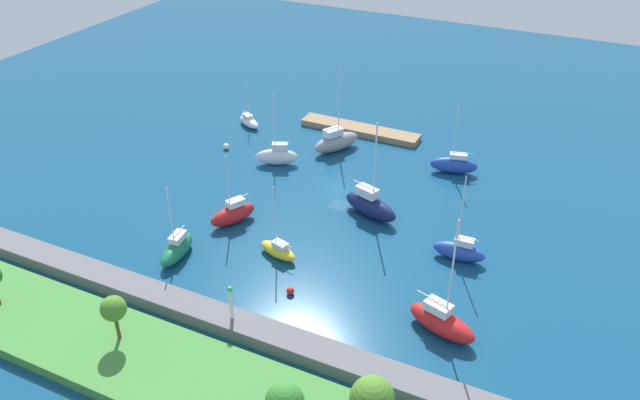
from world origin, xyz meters
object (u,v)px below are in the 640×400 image
Objects in this scene: pier_dock at (360,130)px; sailboat_green_off_beacon at (177,249)px; sailboat_navy_far_north at (370,205)px; sailboat_red_east_end at (233,214)px; sailboat_yellow_inner_mooring at (278,250)px; sailboat_blue_mid_basin at (459,251)px; sailboat_blue_west_end at (454,165)px; sailboat_gray_near_pier at (336,141)px; mooring_buoy_red at (290,291)px; sailboat_red_by_breakwater at (442,321)px; mooring_buoy_white at (226,146)px; harbor_beacon at (231,300)px; sailboat_white_along_channel at (277,156)px; park_tree_midwest at (372,398)px; sailboat_white_far_south at (249,121)px; park_tree_mideast at (113,309)px.

pier_dock is 38.56m from sailboat_green_off_beacon.
sailboat_navy_far_north is (-10.17, 21.09, 1.04)m from pier_dock.
sailboat_green_off_beacon is at bearing -114.95° from sailboat_navy_far_north.
sailboat_yellow_inner_mooring is (-8.08, 3.61, -0.42)m from sailboat_red_east_end.
sailboat_blue_mid_basin reaches higher than sailboat_blue_west_end.
sailboat_navy_far_north is at bearing -20.56° from sailboat_blue_mid_basin.
sailboat_gray_near_pier is 15.12× the size of mooring_buoy_red.
sailboat_red_east_end reaches higher than sailboat_yellow_inner_mooring.
sailboat_gray_near_pier is (10.95, -14.06, -0.06)m from sailboat_navy_far_north.
pier_dock is at bearing 23.42° from sailboat_gray_near_pier.
sailboat_green_off_beacon is 0.70× the size of sailboat_red_by_breakwater.
sailboat_red_east_end is 8.74m from sailboat_green_off_beacon.
sailboat_yellow_inner_mooring is (-9.94, -4.93, -0.28)m from sailboat_green_off_beacon.
sailboat_blue_west_end is 0.77× the size of sailboat_red_by_breakwater.
sailboat_blue_mid_basin is at bearing -98.31° from sailboat_gray_near_pier.
sailboat_navy_far_north reaches higher than sailboat_blue_west_end.
sailboat_yellow_inner_mooring is at bearing 134.74° from mooring_buoy_white.
harbor_beacon is at bearing -138.52° from sailboat_red_by_breakwater.
sailboat_navy_far_north is 26.49m from mooring_buoy_white.
sailboat_red_east_end is 15.31m from sailboat_white_along_channel.
sailboat_red_east_end is 15.13m from mooring_buoy_red.
sailboat_red_by_breakwater reaches higher than sailboat_yellow_inner_mooring.
mooring_buoy_white is at bearing 166.07° from sailboat_red_by_breakwater.
mooring_buoy_red is (15.42, 1.26, -0.91)m from sailboat_red_by_breakwater.
sailboat_white_far_south is at bearing -49.77° from park_tree_midwest.
mooring_buoy_white is at bearing -118.16° from sailboat_red_east_end.
sailboat_yellow_inner_mooring is at bearing 51.12° from sailboat_blue_west_end.
pier_dock is 2.58× the size of sailboat_white_far_south.
sailboat_red_east_end reaches higher than park_tree_midwest.
pier_dock is 33.52m from sailboat_blue_mid_basin.
sailboat_blue_west_end is 0.97× the size of sailboat_white_along_channel.
sailboat_blue_mid_basin is 1.14× the size of sailboat_red_east_end.
sailboat_navy_far_north is at bearing 128.93° from sailboat_green_off_beacon.
pier_dock is 2.05× the size of sailboat_green_off_beacon.
sailboat_blue_mid_basin is 1.45× the size of sailboat_white_far_south.
sailboat_white_along_channel is (10.49, -18.72, 0.48)m from sailboat_yellow_inner_mooring.
sailboat_blue_west_end is at bearing -82.41° from park_tree_midwest.
sailboat_blue_mid_basin is (0.03, -25.97, -3.18)m from park_tree_midwest.
mooring_buoy_red is (-24.78, 32.99, -0.36)m from sailboat_white_far_south.
park_tree_midwest is at bearing 150.31° from sailboat_yellow_inner_mooring.
sailboat_white_along_channel reaches higher than mooring_buoy_white.
sailboat_red_by_breakwater is at bearing 118.31° from sailboat_white_along_channel.
sailboat_blue_west_end is at bearing 85.77° from sailboat_navy_far_north.
sailboat_white_far_south is 30.86m from sailboat_navy_far_north.
sailboat_navy_far_north reaches higher than pier_dock.
sailboat_gray_near_pier reaches higher than harbor_beacon.
park_tree_mideast is 0.38× the size of sailboat_gray_near_pier.
sailboat_green_off_beacon is 26.27m from mooring_buoy_white.
pier_dock is 20.43m from mooring_buoy_white.
pier_dock is at bearing -161.01° from sailboat_red_east_end.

